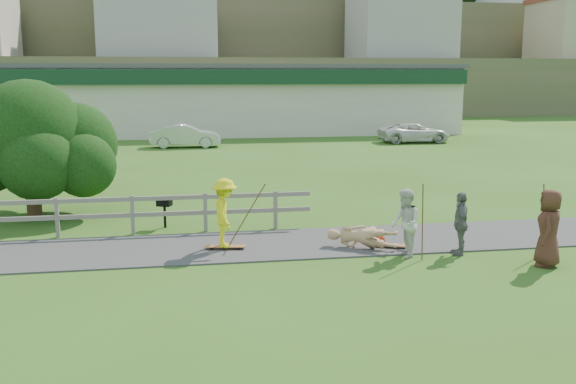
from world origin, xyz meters
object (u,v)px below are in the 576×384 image
(spectator_b, at_px, (460,223))
(car_silver, at_px, (185,136))
(skater_rider, at_px, (225,217))
(tree, at_px, (31,163))
(bbq, at_px, (165,213))
(spectator_c, at_px, (549,228))
(car_white, at_px, (414,133))
(spectator_a, at_px, (405,223))
(skater_fallen, at_px, (362,237))

(spectator_b, relative_size, car_silver, 0.37)
(skater_rider, xyz_separation_m, tree, (-5.60, 5.06, 0.81))
(tree, height_order, bbq, tree)
(spectator_b, bearing_deg, bbq, -103.95)
(spectator_b, height_order, tree, tree)
(spectator_c, xyz_separation_m, car_white, (6.87, 26.61, -0.26))
(spectator_b, height_order, bbq, spectator_b)
(skater_rider, xyz_separation_m, car_silver, (-0.64, 23.73, -0.17))
(spectator_b, height_order, car_silver, spectator_b)
(car_silver, relative_size, car_white, 0.93)
(bbq, bearing_deg, car_silver, 109.37)
(car_silver, height_order, car_white, car_silver)
(skater_rider, distance_m, spectator_a, 4.45)
(spectator_a, distance_m, bbq, 7.08)
(skater_rider, height_order, spectator_a, skater_rider)
(car_white, xyz_separation_m, tree, (-19.71, -18.95, 1.04))
(skater_fallen, relative_size, spectator_b, 1.13)
(skater_fallen, bearing_deg, spectator_b, -80.17)
(car_silver, distance_m, tree, 19.35)
(car_silver, height_order, bbq, car_silver)
(skater_rider, height_order, car_white, skater_rider)
(spectator_c, distance_m, tree, 14.98)
(skater_rider, distance_m, spectator_c, 7.70)
(spectator_b, bearing_deg, tree, -103.95)
(bbq, bearing_deg, spectator_c, -9.55)
(car_silver, relative_size, bbq, 5.00)
(skater_fallen, height_order, spectator_b, spectator_b)
(car_white, relative_size, tree, 0.84)
(skater_fallen, height_order, spectator_c, spectator_c)
(spectator_c, distance_m, car_white, 27.48)
(bbq, bearing_deg, spectator_b, -7.75)
(skater_fallen, bearing_deg, bbq, 86.88)
(spectator_a, relative_size, spectator_c, 0.93)
(skater_rider, bearing_deg, bbq, 29.13)
(skater_rider, bearing_deg, car_silver, 1.49)
(tree, bearing_deg, bbq, -29.56)
(skater_fallen, height_order, spectator_a, spectator_a)
(spectator_b, xyz_separation_m, car_white, (8.44, 25.35, -0.14))
(skater_rider, bearing_deg, skater_fallen, -98.39)
(spectator_c, bearing_deg, car_silver, -130.39)
(spectator_a, distance_m, car_white, 27.16)
(spectator_b, relative_size, bbq, 1.84)
(skater_fallen, distance_m, spectator_a, 1.27)
(skater_fallen, relative_size, car_white, 0.39)
(spectator_b, bearing_deg, spectator_a, -75.87)
(car_silver, bearing_deg, tree, 166.90)
(skater_fallen, xyz_separation_m, car_white, (10.70, 24.51, 0.32))
(spectator_a, height_order, bbq, spectator_a)
(car_silver, bearing_deg, spectator_c, -161.56)
(car_white, bearing_deg, spectator_c, 165.01)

